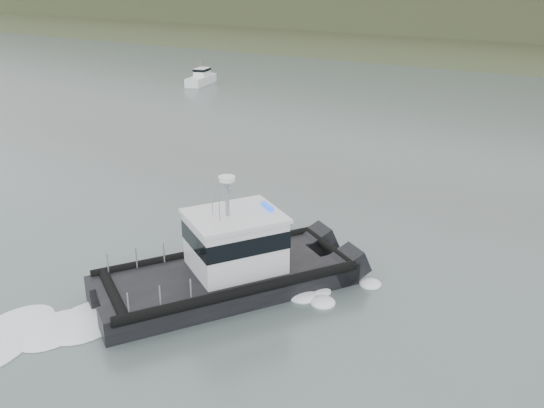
{
  "coord_description": "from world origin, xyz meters",
  "views": [
    {
      "loc": [
        16.24,
        -17.22,
        13.86
      ],
      "look_at": [
        1.21,
        7.68,
        2.4
      ],
      "focal_mm": 40.0,
      "sensor_mm": 36.0,
      "label": 1
    }
  ],
  "objects": [
    {
      "name": "ground",
      "position": [
        0.0,
        0.0,
        0.0
      ],
      "size": [
        400.0,
        400.0,
        0.0
      ],
      "primitive_type": "plane",
      "color": "#53625E",
      "rests_on": "ground"
    },
    {
      "name": "patrol_boat",
      "position": [
        1.95,
        2.64,
        1.42
      ],
      "size": [
        9.97,
        12.15,
        5.69
      ],
      "rotation": [
        0.0,
        0.0,
        -0.58
      ],
      "color": "black",
      "rests_on": "ground"
    },
    {
      "name": "motorboat",
      "position": [
        -30.83,
        43.58,
        0.76
      ],
      "size": [
        2.98,
        5.8,
        3.04
      ],
      "rotation": [
        0.0,
        0.0,
        0.21
      ],
      "color": "white",
      "rests_on": "ground"
    }
  ]
}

